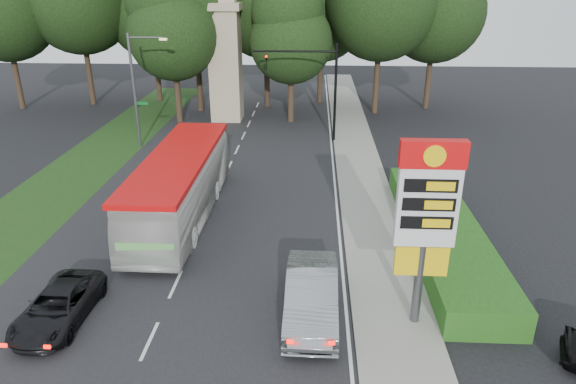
{
  "coord_description": "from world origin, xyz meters",
  "views": [
    {
      "loc": [
        5.44,
        -13.4,
        11.5
      ],
      "look_at": [
        4.32,
        8.67,
        2.2
      ],
      "focal_mm": 32.0,
      "sensor_mm": 36.0,
      "label": 1
    }
  ],
  "objects_px": {
    "gas_station_pylon": "(427,211)",
    "streetlight_signs": "(137,86)",
    "monument": "(225,60)",
    "suv_charcoal": "(58,306)",
    "traffic_signal_mast": "(318,79)",
    "sedan_silver": "(312,295)",
    "transit_bus": "(181,187)"
  },
  "relations": [
    {
      "from": "streetlight_signs",
      "to": "traffic_signal_mast",
      "type": "bearing_deg",
      "value": 8.92
    },
    {
      "from": "gas_station_pylon",
      "to": "suv_charcoal",
      "type": "height_order",
      "value": "gas_station_pylon"
    },
    {
      "from": "sedan_silver",
      "to": "suv_charcoal",
      "type": "xyz_separation_m",
      "value": [
        -9.06,
        -0.75,
        -0.26
      ]
    },
    {
      "from": "gas_station_pylon",
      "to": "streetlight_signs",
      "type": "distance_m",
      "value": 25.74
    },
    {
      "from": "monument",
      "to": "sedan_silver",
      "type": "height_order",
      "value": "monument"
    },
    {
      "from": "monument",
      "to": "traffic_signal_mast",
      "type": "bearing_deg",
      "value": -38.0
    },
    {
      "from": "gas_station_pylon",
      "to": "streetlight_signs",
      "type": "relative_size",
      "value": 0.86
    },
    {
      "from": "streetlight_signs",
      "to": "sedan_silver",
      "type": "bearing_deg",
      "value": -57.7
    },
    {
      "from": "gas_station_pylon",
      "to": "transit_bus",
      "type": "height_order",
      "value": "gas_station_pylon"
    },
    {
      "from": "streetlight_signs",
      "to": "monument",
      "type": "bearing_deg",
      "value": 58.03
    },
    {
      "from": "transit_bus",
      "to": "gas_station_pylon",
      "type": "bearing_deg",
      "value": -38.01
    },
    {
      "from": "traffic_signal_mast",
      "to": "suv_charcoal",
      "type": "bearing_deg",
      "value": -112.33
    },
    {
      "from": "traffic_signal_mast",
      "to": "monument",
      "type": "bearing_deg",
      "value": 142.0
    },
    {
      "from": "traffic_signal_mast",
      "to": "streetlight_signs",
      "type": "relative_size",
      "value": 0.9
    },
    {
      "from": "suv_charcoal",
      "to": "gas_station_pylon",
      "type": "bearing_deg",
      "value": 3.41
    },
    {
      "from": "traffic_signal_mast",
      "to": "sedan_silver",
      "type": "bearing_deg",
      "value": -90.48
    },
    {
      "from": "transit_bus",
      "to": "monument",
      "type": "bearing_deg",
      "value": 92.82
    },
    {
      "from": "streetlight_signs",
      "to": "sedan_silver",
      "type": "height_order",
      "value": "streetlight_signs"
    },
    {
      "from": "transit_bus",
      "to": "sedan_silver",
      "type": "distance_m",
      "value": 10.5
    },
    {
      "from": "gas_station_pylon",
      "to": "monument",
      "type": "distance_m",
      "value": 30.17
    },
    {
      "from": "monument",
      "to": "transit_bus",
      "type": "bearing_deg",
      "value": -87.71
    },
    {
      "from": "gas_station_pylon",
      "to": "traffic_signal_mast",
      "type": "distance_m",
      "value": 22.29
    },
    {
      "from": "monument",
      "to": "transit_bus",
      "type": "relative_size",
      "value": 0.83
    },
    {
      "from": "traffic_signal_mast",
      "to": "transit_bus",
      "type": "xyz_separation_m",
      "value": [
        -6.89,
        -13.71,
        -2.99
      ]
    },
    {
      "from": "gas_station_pylon",
      "to": "sedan_silver",
      "type": "xyz_separation_m",
      "value": [
        -3.7,
        0.26,
        -3.57
      ]
    },
    {
      "from": "traffic_signal_mast",
      "to": "streetlight_signs",
      "type": "xyz_separation_m",
      "value": [
        -12.67,
        -1.99,
        -0.23
      ]
    },
    {
      "from": "transit_bus",
      "to": "sedan_silver",
      "type": "xyz_separation_m",
      "value": [
        6.71,
        -8.03,
        -0.81
      ]
    },
    {
      "from": "gas_station_pylon",
      "to": "suv_charcoal",
      "type": "bearing_deg",
      "value": -177.8
    },
    {
      "from": "gas_station_pylon",
      "to": "suv_charcoal",
      "type": "xyz_separation_m",
      "value": [
        -12.76,
        -0.49,
        -3.84
      ]
    },
    {
      "from": "traffic_signal_mast",
      "to": "monument",
      "type": "height_order",
      "value": "monument"
    },
    {
      "from": "suv_charcoal",
      "to": "monument",
      "type": "bearing_deg",
      "value": 88.08
    },
    {
      "from": "monument",
      "to": "suv_charcoal",
      "type": "height_order",
      "value": "monument"
    }
  ]
}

